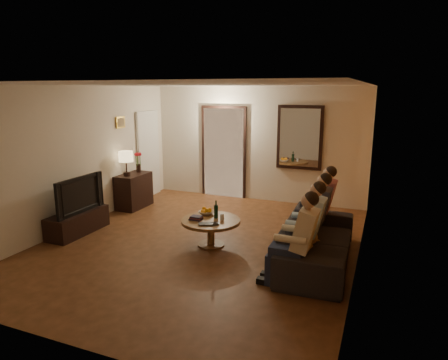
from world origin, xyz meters
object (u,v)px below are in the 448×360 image
at_px(person_b, 308,229).
at_px(dog, 297,244).
at_px(wine_bottle, 216,209).
at_px(tv_stand, 78,222).
at_px(person_a, 300,244).
at_px(coffee_table, 211,232).
at_px(person_d, 322,206).
at_px(bowl, 206,213).
at_px(table_lamp, 126,163).
at_px(tv, 75,194).
at_px(laptop, 209,225).
at_px(person_c, 316,217).
at_px(sofa, 318,240).
at_px(dresser, 134,191).

bearing_deg(person_b, dog, 139.03).
height_order(dog, wine_bottle, wine_bottle).
distance_m(tv_stand, person_a, 4.14).
bearing_deg(wine_bottle, coffee_table, -116.57).
distance_m(person_a, person_d, 1.80).
relative_size(person_d, bowl, 4.63).
xyz_separation_m(dog, wine_bottle, (-1.39, 0.21, 0.32)).
distance_m(table_lamp, person_a, 4.59).
bearing_deg(tv, person_a, -97.11).
distance_m(tv, wine_bottle, 2.55).
xyz_separation_m(tv_stand, laptop, (2.55, 0.08, 0.26)).
bearing_deg(wine_bottle, dog, -8.48).
relative_size(table_lamp, person_c, 0.45).
height_order(sofa, dog, sofa).
height_order(dresser, sofa, dresser).
xyz_separation_m(tv_stand, person_d, (4.09, 1.29, 0.40)).
bearing_deg(coffee_table, sofa, 0.86).
distance_m(sofa, dog, 0.33).
height_order(table_lamp, bowl, table_lamp).
bearing_deg(sofa, laptop, 98.47).
distance_m(person_a, person_c, 1.20).
distance_m(person_c, bowl, 1.82).
bearing_deg(tv, wine_bottle, -79.51).
bearing_deg(tv, coffee_table, -81.57).
distance_m(wine_bottle, laptop, 0.41).
xyz_separation_m(sofa, laptop, (-1.63, -0.31, 0.13)).
bearing_deg(wine_bottle, tv_stand, -169.51).
bearing_deg(dresser, tv, -90.00).
bearing_deg(wine_bottle, bowl, 152.45).
bearing_deg(dresser, person_a, -28.89).
height_order(tv_stand, laptop, laptop).
xyz_separation_m(table_lamp, person_a, (4.09, -2.04, -0.41)).
relative_size(sofa, coffee_table, 2.38).
distance_m(sofa, person_d, 0.94).
distance_m(tv, dog, 3.93).
bearing_deg(person_a, tv_stand, 172.89).
bearing_deg(sofa, person_c, 16.30).
bearing_deg(dog, person_d, 93.83).
relative_size(person_a, bowl, 4.63).
bearing_deg(person_d, bowl, -158.74).
height_order(dresser, bowl, dresser).
bearing_deg(laptop, wine_bottle, 67.61).
xyz_separation_m(coffee_table, wine_bottle, (0.05, 0.10, 0.38)).
distance_m(table_lamp, dog, 4.16).
relative_size(tv, sofa, 0.49).
height_order(person_d, bowl, person_d).
bearing_deg(tv_stand, coffee_table, 8.43).
relative_size(table_lamp, sofa, 0.23).
bearing_deg(tv_stand, person_c, 9.58).
height_order(dresser, person_b, person_b).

